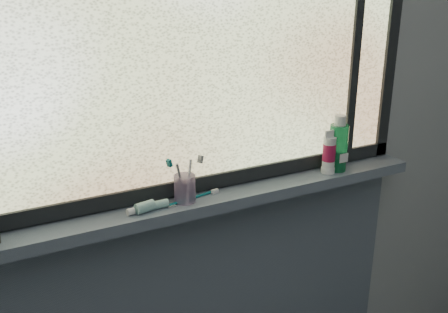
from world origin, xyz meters
name	(u,v)px	position (x,y,z in m)	size (l,w,h in m)	color
wall_back	(205,123)	(0.00, 1.30, 1.25)	(3.00, 0.01, 2.50)	#9EA3A8
windowsill	(216,200)	(0.00, 1.23, 1.00)	(1.62, 0.14, 0.04)	slate
window_pane	(207,38)	(0.00, 1.28, 1.53)	(1.50, 0.01, 1.00)	silver
frame_bottom	(209,181)	(0.00, 1.28, 1.05)	(1.60, 0.03, 0.05)	black
frame_right	(392,28)	(0.78, 1.28, 1.53)	(0.05, 0.03, 1.10)	black
frame_mullion	(356,30)	(0.60, 1.28, 1.53)	(0.04, 0.03, 1.00)	black
toothpaste_tube	(151,206)	(-0.24, 1.21, 1.04)	(0.19, 0.04, 0.03)	white
toothbrush_cup	(185,189)	(-0.11, 1.22, 1.07)	(0.07, 0.07, 0.09)	#AC8FBD
toothbrush_lying	(191,198)	(-0.09, 1.23, 1.03)	(0.21, 0.02, 0.01)	#0B6169
mouthwash_bottle	(338,143)	(0.51, 1.22, 1.13)	(0.07, 0.07, 0.18)	#1C9050
cream_tube	(329,150)	(0.46, 1.21, 1.11)	(0.05, 0.05, 0.12)	silver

